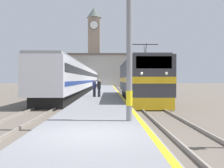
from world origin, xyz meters
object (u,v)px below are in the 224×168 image
(catenary_mast, at_px, (132,17))
(person_on_platform, at_px, (99,88))
(second_waiting_passenger, at_px, (94,88))
(locomotive_train, at_px, (139,80))
(clock_tower, at_px, (94,44))
(passenger_train, at_px, (82,79))

(catenary_mast, bearing_deg, person_on_platform, 97.15)
(second_waiting_passenger, bearing_deg, locomotive_train, 0.65)
(person_on_platform, height_order, clock_tower, clock_tower)
(passenger_train, xyz_separation_m, person_on_platform, (3.50, -19.32, -0.83))
(locomotive_train, xyz_separation_m, person_on_platform, (-3.80, -0.23, -0.70))
(catenary_mast, height_order, clock_tower, clock_tower)
(passenger_train, xyz_separation_m, catenary_mast, (5.27, -33.44, 2.42))
(person_on_platform, distance_m, second_waiting_passenger, 0.49)
(clock_tower, bearing_deg, second_waiting_passenger, -86.98)
(catenary_mast, relative_size, clock_tower, 0.32)
(catenary_mast, bearing_deg, passenger_train, 98.95)
(locomotive_train, relative_size, person_on_platform, 9.78)
(passenger_train, distance_m, second_waiting_passenger, 19.40)
(locomotive_train, height_order, person_on_platform, locomotive_train)
(catenary_mast, bearing_deg, second_waiting_passenger, 98.84)
(passenger_train, relative_size, second_waiting_passenger, 33.02)
(locomotive_train, distance_m, person_on_platform, 3.87)
(second_waiting_passenger, distance_m, clock_tower, 62.06)
(passenger_train, height_order, second_waiting_passenger, passenger_train)
(locomotive_train, bearing_deg, second_waiting_passenger, -179.35)
(catenary_mast, xyz_separation_m, clock_tower, (-5.43, 75.06, 8.95))
(locomotive_train, xyz_separation_m, second_waiting_passenger, (-4.25, -0.05, -0.70))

